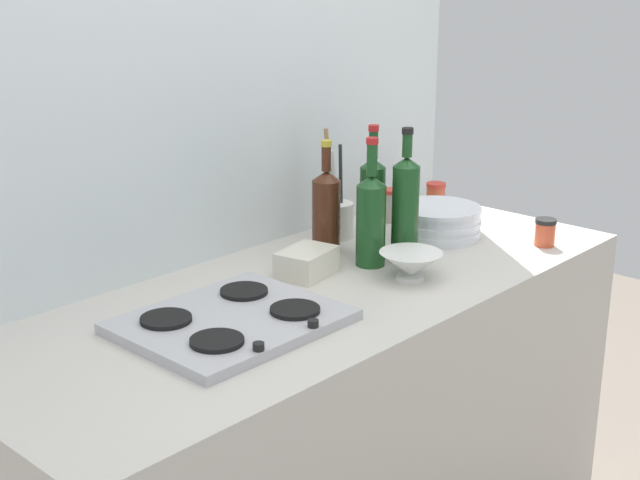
{
  "coord_description": "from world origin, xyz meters",
  "views": [
    {
      "loc": [
        -1.49,
        -1.39,
        1.67
      ],
      "look_at": [
        0.0,
        0.0,
        1.02
      ],
      "focal_mm": 49.67,
      "sensor_mm": 36.0,
      "label": 1
    }
  ],
  "objects_px": {
    "plate_stack": "(438,221)",
    "condiment_jar_rear": "(545,232)",
    "wine_bottle_leftmost": "(371,218)",
    "condiment_jar_spare": "(436,198)",
    "wine_bottle_mid_left": "(372,204)",
    "wine_bottle_mid_right": "(326,210)",
    "wine_bottle_rightmost": "(405,207)",
    "mixing_bowl": "(411,264)",
    "stovetop_hob": "(232,321)",
    "butter_dish": "(307,263)",
    "utensil_crock": "(337,216)",
    "condiment_jar_front": "(391,205)"
  },
  "relations": [
    {
      "from": "wine_bottle_mid_right",
      "to": "utensil_crock",
      "type": "relative_size",
      "value": 0.99
    },
    {
      "from": "plate_stack",
      "to": "utensil_crock",
      "type": "relative_size",
      "value": 0.79
    },
    {
      "from": "wine_bottle_rightmost",
      "to": "condiment_jar_spare",
      "type": "xyz_separation_m",
      "value": [
        0.43,
        0.2,
        -0.1
      ]
    },
    {
      "from": "plate_stack",
      "to": "mixing_bowl",
      "type": "distance_m",
      "value": 0.38
    },
    {
      "from": "condiment_jar_rear",
      "to": "condiment_jar_spare",
      "type": "height_order",
      "value": "condiment_jar_spare"
    },
    {
      "from": "condiment_jar_spare",
      "to": "wine_bottle_leftmost",
      "type": "bearing_deg",
      "value": -162.46
    },
    {
      "from": "plate_stack",
      "to": "condiment_jar_spare",
      "type": "bearing_deg",
      "value": 37.33
    },
    {
      "from": "mixing_bowl",
      "to": "condiment_jar_front",
      "type": "distance_m",
      "value": 0.51
    },
    {
      "from": "condiment_jar_front",
      "to": "condiment_jar_spare",
      "type": "distance_m",
      "value": 0.17
    },
    {
      "from": "mixing_bowl",
      "to": "condiment_jar_spare",
      "type": "bearing_deg",
      "value": 30.03
    },
    {
      "from": "wine_bottle_mid_right",
      "to": "butter_dish",
      "type": "bearing_deg",
      "value": -152.73
    },
    {
      "from": "wine_bottle_leftmost",
      "to": "condiment_jar_front",
      "type": "distance_m",
      "value": 0.42
    },
    {
      "from": "wine_bottle_mid_left",
      "to": "utensil_crock",
      "type": "distance_m",
      "value": 0.19
    },
    {
      "from": "stovetop_hob",
      "to": "wine_bottle_rightmost",
      "type": "distance_m",
      "value": 0.63
    },
    {
      "from": "wine_bottle_mid_left",
      "to": "wine_bottle_mid_right",
      "type": "distance_m",
      "value": 0.13
    },
    {
      "from": "wine_bottle_rightmost",
      "to": "condiment_jar_front",
      "type": "height_order",
      "value": "wine_bottle_rightmost"
    },
    {
      "from": "wine_bottle_mid_left",
      "to": "utensil_crock",
      "type": "relative_size",
      "value": 1.12
    },
    {
      "from": "mixing_bowl",
      "to": "butter_dish",
      "type": "height_order",
      "value": "mixing_bowl"
    },
    {
      "from": "butter_dish",
      "to": "utensil_crock",
      "type": "bearing_deg",
      "value": 28.45
    },
    {
      "from": "plate_stack",
      "to": "mixing_bowl",
      "type": "xyz_separation_m",
      "value": [
        -0.34,
        -0.16,
        -0.01
      ]
    },
    {
      "from": "wine_bottle_mid_right",
      "to": "condiment_jar_spare",
      "type": "distance_m",
      "value": 0.53
    },
    {
      "from": "stovetop_hob",
      "to": "condiment_jar_spare",
      "type": "height_order",
      "value": "condiment_jar_spare"
    },
    {
      "from": "wine_bottle_mid_left",
      "to": "wine_bottle_rightmost",
      "type": "relative_size",
      "value": 0.99
    },
    {
      "from": "mixing_bowl",
      "to": "condiment_jar_rear",
      "type": "bearing_deg",
      "value": -13.08
    },
    {
      "from": "wine_bottle_rightmost",
      "to": "mixing_bowl",
      "type": "bearing_deg",
      "value": -136.12
    },
    {
      "from": "wine_bottle_mid_left",
      "to": "wine_bottle_mid_right",
      "type": "xyz_separation_m",
      "value": [
        -0.08,
        0.09,
        -0.02
      ]
    },
    {
      "from": "mixing_bowl",
      "to": "plate_stack",
      "type": "bearing_deg",
      "value": 25.33
    },
    {
      "from": "stovetop_hob",
      "to": "mixing_bowl",
      "type": "height_order",
      "value": "mixing_bowl"
    },
    {
      "from": "plate_stack",
      "to": "condiment_jar_rear",
      "type": "relative_size",
      "value": 3.22
    },
    {
      "from": "stovetop_hob",
      "to": "condiment_jar_rear",
      "type": "height_order",
      "value": "condiment_jar_rear"
    },
    {
      "from": "stovetop_hob",
      "to": "butter_dish",
      "type": "relative_size",
      "value": 3.06
    },
    {
      "from": "condiment_jar_spare",
      "to": "wine_bottle_rightmost",
      "type": "bearing_deg",
      "value": -154.35
    },
    {
      "from": "wine_bottle_rightmost",
      "to": "condiment_jar_spare",
      "type": "distance_m",
      "value": 0.48
    },
    {
      "from": "stovetop_hob",
      "to": "mixing_bowl",
      "type": "xyz_separation_m",
      "value": [
        0.51,
        -0.1,
        0.03
      ]
    },
    {
      "from": "wine_bottle_mid_left",
      "to": "condiment_jar_rear",
      "type": "xyz_separation_m",
      "value": [
        0.38,
        -0.31,
        -0.1
      ]
    },
    {
      "from": "stovetop_hob",
      "to": "utensil_crock",
      "type": "height_order",
      "value": "utensil_crock"
    },
    {
      "from": "condiment_jar_rear",
      "to": "mixing_bowl",
      "type": "bearing_deg",
      "value": 166.92
    },
    {
      "from": "wine_bottle_rightmost",
      "to": "condiment_jar_front",
      "type": "xyz_separation_m",
      "value": [
        0.26,
        0.25,
        -0.1
      ]
    },
    {
      "from": "plate_stack",
      "to": "condiment_jar_rear",
      "type": "bearing_deg",
      "value": -63.82
    },
    {
      "from": "stovetop_hob",
      "to": "mixing_bowl",
      "type": "distance_m",
      "value": 0.52
    },
    {
      "from": "butter_dish",
      "to": "wine_bottle_mid_left",
      "type": "bearing_deg",
      "value": -1.97
    },
    {
      "from": "plate_stack",
      "to": "wine_bottle_leftmost",
      "type": "distance_m",
      "value": 0.34
    },
    {
      "from": "plate_stack",
      "to": "wine_bottle_leftmost",
      "type": "xyz_separation_m",
      "value": [
        -0.32,
        -0.02,
        0.08
      ]
    },
    {
      "from": "plate_stack",
      "to": "wine_bottle_mid_right",
      "type": "bearing_deg",
      "value": 157.59
    },
    {
      "from": "stovetop_hob",
      "to": "condiment_jar_spare",
      "type": "distance_m",
      "value": 1.06
    },
    {
      "from": "butter_dish",
      "to": "utensil_crock",
      "type": "height_order",
      "value": "utensil_crock"
    },
    {
      "from": "condiment_jar_spare",
      "to": "wine_bottle_mid_left",
      "type": "bearing_deg",
      "value": -166.55
    },
    {
      "from": "mixing_bowl",
      "to": "condiment_jar_front",
      "type": "height_order",
      "value": "condiment_jar_front"
    },
    {
      "from": "butter_dish",
      "to": "utensil_crock",
      "type": "xyz_separation_m",
      "value": [
        0.29,
        0.16,
        0.03
      ]
    },
    {
      "from": "condiment_jar_rear",
      "to": "wine_bottle_mid_left",
      "type": "bearing_deg",
      "value": 140.74
    }
  ]
}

